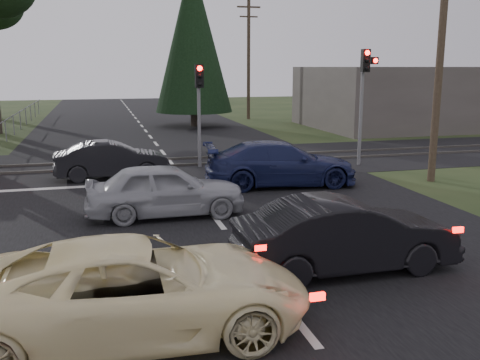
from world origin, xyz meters
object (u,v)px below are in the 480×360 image
object	(u,v)px
traffic_signal_center	(199,98)
utility_pole_far	(192,61)
blue_sedan	(281,164)
dark_car_far	(112,160)
traffic_signal_right	(365,84)
utility_pole_mid	(249,57)
cream_coupe	(137,289)
dark_hatchback	(345,235)
silver_car	(166,190)
utility_pole_near	(441,45)

from	to	relation	value
traffic_signal_center	utility_pole_far	world-z (taller)	utility_pole_far
blue_sedan	dark_car_far	bearing A→B (deg)	69.45
traffic_signal_right	utility_pole_far	distance (m)	45.56
traffic_signal_right	utility_pole_far	world-z (taller)	utility_pole_far
traffic_signal_center	blue_sedan	world-z (taller)	traffic_signal_center
traffic_signal_center	utility_pole_mid	world-z (taller)	utility_pole_mid
dark_car_far	cream_coupe	bearing A→B (deg)	177.64
dark_hatchback	silver_car	bearing A→B (deg)	30.04
utility_pole_mid	utility_pole_far	xyz separation A→B (m)	(0.00, 25.00, 0.00)
cream_coupe	silver_car	size ratio (longest dim) A/B	1.23
utility_pole_near	dark_hatchback	bearing A→B (deg)	-133.92
traffic_signal_right	dark_hatchback	distance (m)	12.31
blue_sedan	silver_car	bearing A→B (deg)	129.48
silver_car	blue_sedan	bearing A→B (deg)	-56.01
silver_car	blue_sedan	xyz separation A→B (m)	(4.30, 2.85, 0.02)
traffic_signal_center	blue_sedan	distance (m)	4.90
utility_pole_near	cream_coupe	world-z (taller)	utility_pole_near
traffic_signal_center	cream_coupe	world-z (taller)	traffic_signal_center
utility_pole_mid	utility_pole_far	size ratio (longest dim) A/B	1.00
utility_pole_far	blue_sedan	bearing A→B (deg)	-96.44
traffic_signal_center	dark_car_far	size ratio (longest dim) A/B	1.00
utility_pole_mid	cream_coupe	world-z (taller)	utility_pole_mid
utility_pole_mid	blue_sedan	world-z (taller)	utility_pole_mid
dark_car_far	utility_pole_mid	bearing A→B (deg)	-30.58
utility_pole_near	silver_car	size ratio (longest dim) A/B	2.10
traffic_signal_right	blue_sedan	size ratio (longest dim) A/B	0.90
cream_coupe	dark_hatchback	distance (m)	4.49
dark_hatchback	utility_pole_near	bearing A→B (deg)	-44.77
cream_coupe	dark_car_far	bearing A→B (deg)	1.28
cream_coupe	dark_car_far	size ratio (longest dim) A/B	1.29
traffic_signal_right	dark_hatchback	xyz separation A→B (m)	(-5.84, -10.53, -2.58)
utility_pole_mid	silver_car	xyz separation A→B (m)	(-9.75, -26.11, -4.00)
utility_pole_far	dark_hatchback	size ratio (longest dim) A/B	2.03
utility_pole_mid	silver_car	size ratio (longest dim) A/B	2.10
utility_pole_mid	dark_hatchback	xyz separation A→B (m)	(-6.79, -31.05, -3.99)
traffic_signal_center	blue_sedan	xyz separation A→B (m)	(2.06, -3.94, -2.05)
silver_car	blue_sedan	distance (m)	5.16
utility_pole_near	utility_pole_mid	distance (m)	24.00
traffic_signal_right	dark_hatchback	size ratio (longest dim) A/B	1.06
utility_pole_mid	dark_hatchback	bearing A→B (deg)	-102.34
traffic_signal_right	utility_pole_mid	xyz separation A→B (m)	(0.95, 20.53, 1.41)
utility_pole_far	dark_car_far	bearing A→B (deg)	-103.59
traffic_signal_right	blue_sedan	bearing A→B (deg)	-148.61
dark_hatchback	dark_car_far	xyz separation A→B (m)	(-4.21, 10.56, -0.06)
dark_hatchback	dark_car_far	world-z (taller)	dark_hatchback
traffic_signal_right	blue_sedan	world-z (taller)	traffic_signal_right
traffic_signal_right	cream_coupe	bearing A→B (deg)	-129.71
traffic_signal_center	utility_pole_mid	xyz separation A→B (m)	(7.50, 19.32, 1.92)
utility_pole_near	utility_pole_mid	size ratio (longest dim) A/B	1.00
utility_pole_near	utility_pole_far	distance (m)	49.00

